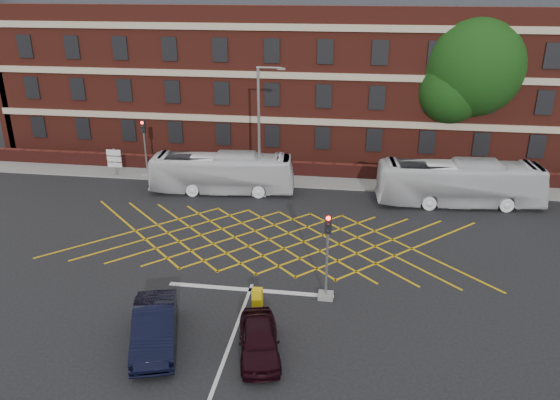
# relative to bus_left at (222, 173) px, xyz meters

# --- Properties ---
(ground) EXTENTS (120.00, 120.00, 0.00)m
(ground) POSITION_rel_bus_left_xyz_m (4.43, -8.99, -1.38)
(ground) COLOR black
(ground) RESTS_ON ground
(victorian_building) EXTENTS (51.00, 12.17, 20.40)m
(victorian_building) POSITION_rel_bus_left_xyz_m (4.67, 13.01, 6.46)
(victorian_building) COLOR #5B2017
(victorian_building) RESTS_ON ground
(boundary_wall) EXTENTS (56.00, 0.50, 1.10)m
(boundary_wall) POSITION_rel_bus_left_xyz_m (4.43, 4.01, -0.83)
(boundary_wall) COLOR #4D1814
(boundary_wall) RESTS_ON ground
(far_pavement) EXTENTS (60.00, 3.00, 0.12)m
(far_pavement) POSITION_rel_bus_left_xyz_m (4.43, 3.01, -1.32)
(far_pavement) COLOR slate
(far_pavement) RESTS_ON ground
(box_junction_hatching) EXTENTS (8.22, 8.22, 0.02)m
(box_junction_hatching) POSITION_rel_bus_left_xyz_m (4.43, -6.99, -1.37)
(box_junction_hatching) COLOR #CC990C
(box_junction_hatching) RESTS_ON ground
(stop_line) EXTENTS (8.00, 0.30, 0.02)m
(stop_line) POSITION_rel_bus_left_xyz_m (4.43, -12.49, -1.37)
(stop_line) COLOR silver
(stop_line) RESTS_ON ground
(centre_line) EXTENTS (0.15, 14.00, 0.02)m
(centre_line) POSITION_rel_bus_left_xyz_m (4.43, -18.99, -1.37)
(centre_line) COLOR silver
(centre_line) RESTS_ON ground
(bus_left) EXTENTS (10.07, 3.15, 2.76)m
(bus_left) POSITION_rel_bus_left_xyz_m (0.00, 0.00, 0.00)
(bus_left) COLOR silver
(bus_left) RESTS_ON ground
(bus_right) EXTENTS (10.81, 3.35, 2.96)m
(bus_right) POSITION_rel_bus_left_xyz_m (15.87, -0.01, 0.10)
(bus_right) COLOR silver
(bus_right) RESTS_ON ground
(car_navy) EXTENTS (2.99, 5.05, 1.57)m
(car_navy) POSITION_rel_bus_left_xyz_m (1.43, -17.08, -0.59)
(car_navy) COLOR black
(car_navy) RESTS_ON ground
(car_maroon) EXTENTS (2.41, 4.14, 1.32)m
(car_maroon) POSITION_rel_bus_left_xyz_m (5.71, -17.11, -0.72)
(car_maroon) COLOR black
(car_maroon) RESTS_ON ground
(deciduous_tree) EXTENTS (7.81, 7.64, 11.63)m
(deciduous_tree) POSITION_rel_bus_left_xyz_m (17.28, 8.40, 5.88)
(deciduous_tree) COLOR black
(deciduous_tree) RESTS_ON ground
(traffic_light_near) EXTENTS (0.70, 0.70, 4.27)m
(traffic_light_near) POSITION_rel_bus_left_xyz_m (8.05, -12.63, 0.38)
(traffic_light_near) COLOR slate
(traffic_light_near) RESTS_ON ground
(traffic_light_far) EXTENTS (0.70, 0.70, 4.27)m
(traffic_light_far) POSITION_rel_bus_left_xyz_m (-6.42, 2.45, 0.38)
(traffic_light_far) COLOR slate
(traffic_light_far) RESTS_ON ground
(street_lamp) EXTENTS (2.25, 1.00, 8.68)m
(street_lamp) POSITION_rel_bus_left_xyz_m (2.73, -0.11, 1.58)
(street_lamp) COLOR slate
(street_lamp) RESTS_ON ground
(direction_signs) EXTENTS (1.10, 0.16, 2.20)m
(direction_signs) POSITION_rel_bus_left_xyz_m (-8.66, 1.84, -0.00)
(direction_signs) COLOR gray
(direction_signs) RESTS_ON ground
(utility_cabinet) EXTENTS (0.46, 0.38, 0.94)m
(utility_cabinet) POSITION_rel_bus_left_xyz_m (5.04, -13.86, -0.91)
(utility_cabinet) COLOR gold
(utility_cabinet) RESTS_ON ground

